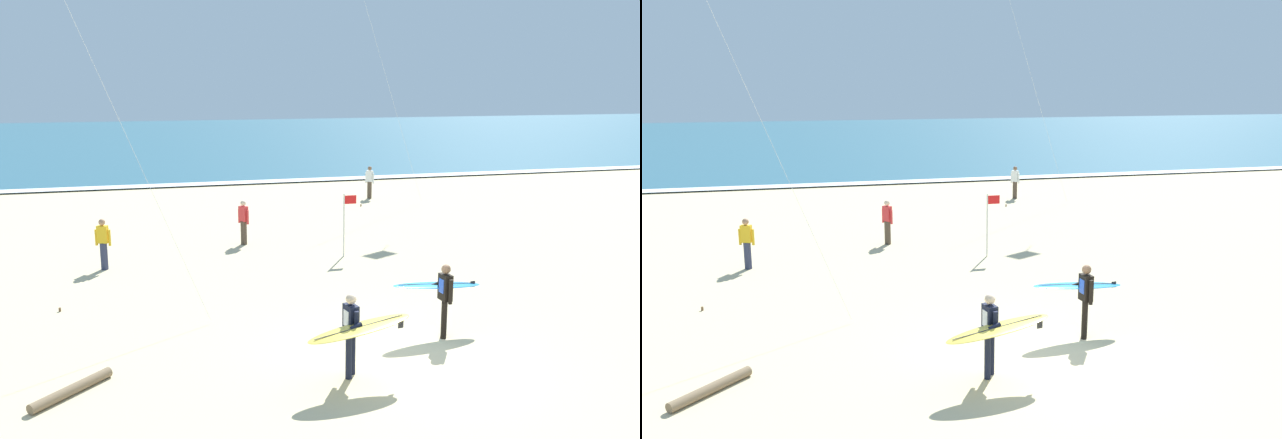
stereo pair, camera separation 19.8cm
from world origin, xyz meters
The scene contains 10 objects.
ground_plane centered at (0.00, 0.00, 0.00)m, with size 160.00×160.00×0.00m, color beige.
ocean_water centered at (0.00, 54.37, 0.04)m, with size 160.00×60.00×0.08m, color #2D6075.
shoreline_foam centered at (0.00, 24.67, 0.09)m, with size 160.00×1.19×0.01m, color white.
surfer_lead centered at (1.30, 1.01, 1.05)m, with size 2.29×0.99×1.71m.
surfer_trailing centered at (-1.32, -0.76, 1.05)m, with size 2.24×1.12×1.71m.
bystander_yellow_top centered at (-6.44, 8.56, 0.81)m, with size 0.48×0.28×1.59m.
bystander_red_top centered at (-1.82, 10.64, 0.81)m, with size 0.34×0.42×1.59m.
bystander_white_top centered at (5.53, 18.37, 0.81)m, with size 0.35×0.40×1.59m.
lifeguard_flag centered at (1.20, 8.17, 1.27)m, with size 0.44×0.05×2.10m.
driftwood_log centered at (-6.59, -0.02, 0.10)m, with size 0.20×0.20×1.80m, color #846B4C.
Camera 1 is at (-5.03, -12.22, 5.74)m, focal length 37.30 mm.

